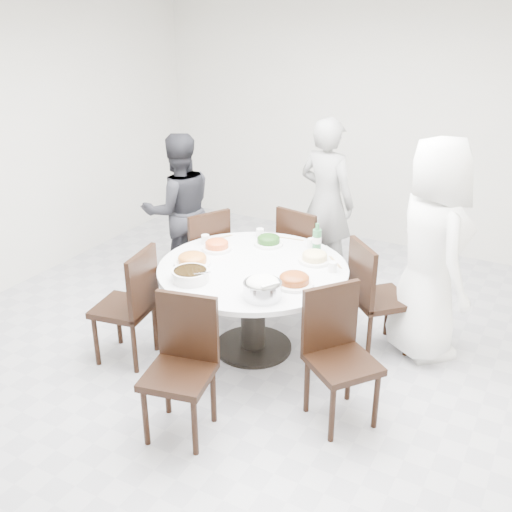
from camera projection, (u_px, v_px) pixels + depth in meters
The scene contains 22 objects.
floor at pixel (276, 370), 4.71m from camera, with size 6.00×6.00×0.01m, color #AFAEB3.
wall_back at pixel (402, 125), 6.56m from camera, with size 6.00×0.01×2.80m, color silver.
dining_table at pixel (253, 308), 4.85m from camera, with size 1.50×1.50×0.75m, color white.
chair_ne at pixel (381, 297), 4.82m from camera, with size 0.42×0.42×0.95m, color black.
chair_n at pixel (307, 254), 5.61m from camera, with size 0.42×0.42×0.95m, color black.
chair_nw at pixel (200, 256), 5.58m from camera, with size 0.42×0.42×0.95m, color black.
chair_sw at pixel (123, 305), 4.69m from camera, with size 0.42×0.42×0.95m, color black.
chair_s at pixel (178, 373), 3.85m from camera, with size 0.42×0.42×0.95m, color black.
chair_se at pixel (343, 361), 3.98m from camera, with size 0.42×0.42×0.95m, color black.
diner_right at pixel (431, 250), 4.63m from camera, with size 0.87×0.57×1.78m, color white.
diner_middle at pixel (326, 202), 5.91m from camera, with size 0.61×0.40×1.67m, color black.
diner_left at pixel (179, 210), 5.88m from camera, with size 0.74×0.58×1.53m, color black.
dish_greens at pixel (269, 242), 5.09m from camera, with size 0.25×0.25×0.06m, color white.
dish_pale at pixel (315, 258), 4.76m from camera, with size 0.26×0.26×0.07m, color white.
dish_orange at pixel (217, 246), 4.99m from camera, with size 0.25×0.25×0.07m, color white.
dish_redbrown at pixel (294, 281), 4.38m from camera, with size 0.28×0.28×0.07m, color white.
dish_tofu at pixel (192, 260), 4.71m from camera, with size 0.29×0.29×0.07m, color white.
rice_bowl at pixel (263, 290), 4.19m from camera, with size 0.27×0.27×0.12m, color silver.
soup_bowl at pixel (190, 275), 4.45m from camera, with size 0.28×0.28×0.09m, color white.
beverage_bottle at pixel (317, 238), 4.91m from camera, with size 0.07×0.07×0.25m, color #2A693C.
tea_cups at pixel (292, 237), 5.17m from camera, with size 0.07×0.07×0.08m, color white.
chopsticks at pixel (286, 239), 5.21m from camera, with size 0.24×0.04×0.01m, color tan, non-canonical shape.
Camera 1 is at (1.77, -3.54, 2.70)m, focal length 42.00 mm.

